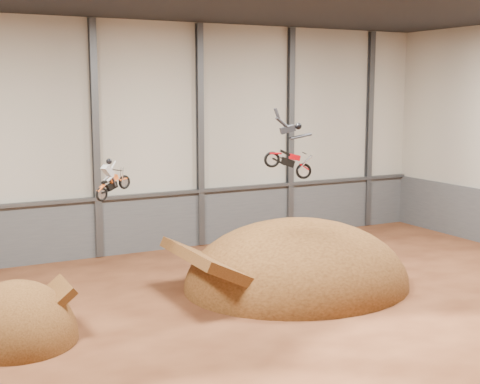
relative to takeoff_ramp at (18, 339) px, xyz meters
name	(u,v)px	position (x,y,z in m)	size (l,w,h in m)	color
floor	(272,325)	(9.94, -3.30, 0.00)	(40.00, 40.00, 0.00)	#492313
back_wall	(149,138)	(9.94, 11.70, 7.00)	(40.00, 0.10, 14.00)	#BBB4A5
lower_band_back	(151,223)	(9.94, 11.60, 1.75)	(39.80, 0.18, 3.50)	#515459
steel_rail	(151,195)	(9.94, 11.45, 3.55)	(39.80, 0.35, 0.20)	#47494F
steel_column_2	(96,140)	(6.60, 11.50, 7.00)	(0.40, 0.36, 13.90)	#47494F
steel_column_3	(200,137)	(13.27, 11.50, 7.00)	(0.40, 0.36, 13.90)	#47494F
steel_column_4	(290,133)	(19.94, 11.50, 7.00)	(0.40, 0.36, 13.90)	#47494F
steel_column_5	(369,130)	(26.60, 11.50, 7.00)	(0.40, 0.36, 13.90)	#47494F
takeoff_ramp	(18,339)	(0.00, 0.00, 0.00)	(4.76, 5.49, 4.76)	#442611
landing_ramp	(297,285)	(13.98, 1.10, 0.00)	(11.82, 10.45, 6.82)	#442611
fmx_rider_a	(114,174)	(4.74, 1.79, 6.21)	(1.99, 0.76, 1.80)	orange
fmx_rider_b	(285,144)	(11.87, -1.05, 7.50)	(3.04, 0.87, 2.61)	red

